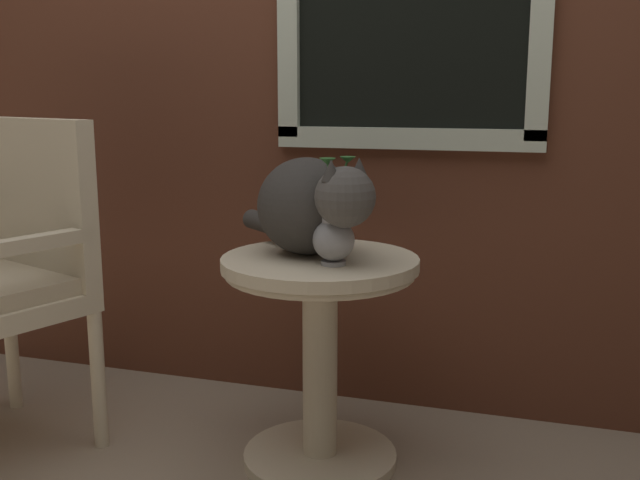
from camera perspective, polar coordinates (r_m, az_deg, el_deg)
back_wall at (r=2.62m, az=-0.89°, el=15.89°), size 4.00×0.07×2.60m
wicker_side_table at (r=2.17m, az=0.00°, el=-6.63°), size 0.57×0.57×0.63m
cat at (r=2.11m, az=-0.69°, el=2.68°), size 0.51×0.44×0.29m
pewter_vase_with_ivy at (r=2.01m, az=1.07°, el=0.61°), size 0.11×0.13×0.29m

